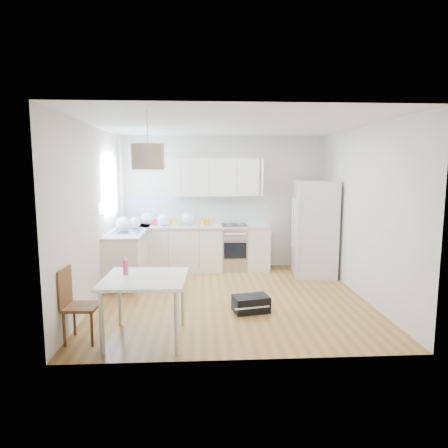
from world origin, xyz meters
name	(u,v)px	position (x,y,z in m)	size (l,w,h in m)	color
floor	(231,297)	(0.00, 0.00, 0.00)	(4.20, 4.20, 0.00)	brown
ceiling	(231,125)	(0.00, 0.00, 2.70)	(4.20, 4.20, 0.00)	white
wall_back	(223,202)	(0.00, 2.10, 1.35)	(4.20, 4.20, 0.00)	beige
wall_left	(94,215)	(-2.10, 0.00, 1.35)	(4.20, 4.20, 0.00)	beige
wall_right	(363,213)	(2.10, 0.00, 1.35)	(4.20, 4.20, 0.00)	beige
window_glassblock	(110,185)	(-2.09, 1.15, 1.75)	(0.02, 1.00, 1.00)	#BFE0F9
cabinets_back	(195,249)	(-0.60, 1.80, 0.44)	(3.00, 0.60, 0.88)	silver
cabinets_left	(129,256)	(-1.80, 1.20, 0.44)	(0.60, 1.80, 0.88)	silver
counter_back	(194,226)	(-0.60, 1.80, 0.90)	(3.02, 0.64, 0.04)	#BBBDC0
counter_left	(129,231)	(-1.80, 1.20, 0.90)	(0.64, 1.82, 0.04)	#BBBDC0
backsplash_back	(194,209)	(-0.60, 2.09, 1.21)	(3.00, 0.01, 0.58)	white
backsplash_left	(112,215)	(-2.09, 1.20, 1.21)	(0.01, 1.80, 0.58)	white
upper_cabinets	(216,177)	(-0.15, 1.94, 1.88)	(1.70, 0.32, 0.75)	silver
range_oven	(234,248)	(0.20, 1.80, 0.44)	(0.50, 0.61, 0.88)	silver
sink	(128,231)	(-1.80, 1.15, 0.92)	(0.50, 0.80, 0.16)	silver
refrigerator	(315,228)	(1.73, 1.33, 0.91)	(0.87, 0.91, 1.81)	silver
dining_table	(145,284)	(-1.14, -1.50, 0.68)	(1.01, 1.01, 0.77)	beige
dining_chair	(82,305)	(-1.88, -1.51, 0.45)	(0.38, 0.38, 0.89)	#533219
drink_bottle	(126,266)	(-1.38, -1.36, 0.87)	(0.06, 0.06, 0.21)	#DA3C67
gym_bag	(251,304)	(0.25, -0.64, 0.12)	(0.50, 0.33, 0.23)	black
pendant_lamp	(148,157)	(-1.07, -1.45, 2.18)	(0.37, 0.37, 0.29)	#C5B298
grocery_bag_a	(148,219)	(-1.54, 1.89, 1.04)	(0.28, 0.23, 0.25)	white
grocery_bag_b	(164,220)	(-1.20, 1.76, 1.04)	(0.27, 0.23, 0.24)	white
grocery_bag_c	(188,219)	(-0.73, 1.87, 1.05)	(0.28, 0.24, 0.25)	white
grocery_bag_d	(134,223)	(-1.73, 1.41, 1.03)	(0.24, 0.20, 0.21)	white
grocery_bag_e	(124,224)	(-1.85, 1.04, 1.05)	(0.29, 0.25, 0.26)	white
snack_orange	(205,222)	(-0.37, 1.86, 0.98)	(0.17, 0.10, 0.11)	orange
snack_yellow	(175,223)	(-0.99, 1.77, 0.97)	(0.15, 0.09, 0.10)	yellow
snack_red	(153,222)	(-1.42, 1.88, 0.97)	(0.15, 0.10, 0.11)	red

